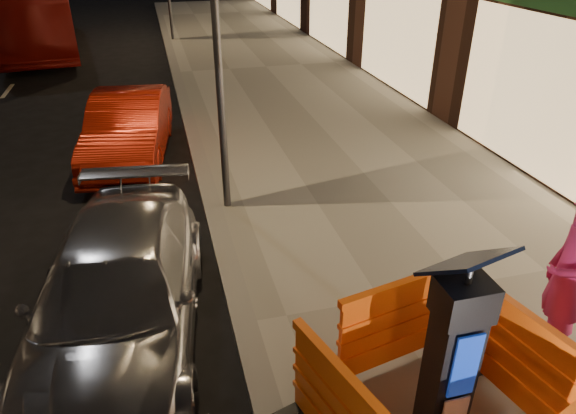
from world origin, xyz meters
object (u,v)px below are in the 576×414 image
object	(u,v)px
parking_kiosk	(451,360)
bus_doubledecker	(45,48)
man	(568,279)
barrier_back	(397,325)
car_red	(134,157)
barrier_bldgside	(536,376)
car_silver	(126,337)

from	to	relation	value
parking_kiosk	bus_doubledecker	distance (m)	21.25
man	parking_kiosk	bearing A→B (deg)	-44.34
bus_doubledecker	man	size ratio (longest dim) A/B	5.39
parking_kiosk	bus_doubledecker	xyz separation A→B (m)	(-6.25, 20.27, -1.16)
barrier_back	car_red	bearing A→B (deg)	100.00
barrier_bldgside	car_red	distance (m)	8.77
parking_kiosk	barrier_bldgside	distance (m)	1.05
barrier_bldgside	man	distance (m)	1.21
barrier_back	barrier_bldgside	xyz separation A→B (m)	(0.95, -0.95, 0.00)
parking_kiosk	car_red	xyz separation A→B (m)	(-2.76, 7.92, -1.16)
barrier_bldgside	bus_doubledecker	world-z (taller)	bus_doubledecker
barrier_back	bus_doubledecker	xyz separation A→B (m)	(-6.25, 19.32, -0.72)
barrier_back	car_red	distance (m)	7.53
parking_kiosk	bus_doubledecker	size ratio (longest dim) A/B	0.20
car_silver	bus_doubledecker	world-z (taller)	bus_doubledecker
car_red	bus_doubledecker	size ratio (longest dim) A/B	0.39
parking_kiosk	barrier_back	bearing A→B (deg)	75.36
car_silver	car_red	xyz separation A→B (m)	(0.07, 5.61, 0.00)
car_silver	man	size ratio (longest dim) A/B	2.35
car_red	bus_doubledecker	bearing A→B (deg)	113.03
parking_kiosk	bus_doubledecker	bearing A→B (deg)	92.49
car_red	man	world-z (taller)	man
man	barrier_bldgside	bearing A→B (deg)	-25.60
barrier_back	barrier_bldgside	world-z (taller)	same
bus_doubledecker	barrier_bldgside	bearing A→B (deg)	-77.72
bus_doubledecker	man	bearing A→B (deg)	-74.84
parking_kiosk	man	size ratio (longest dim) A/B	1.06
parking_kiosk	bus_doubledecker	world-z (taller)	parking_kiosk
barrier_bldgside	car_red	size ratio (longest dim) A/B	0.36
parking_kiosk	car_silver	xyz separation A→B (m)	(-2.83, 2.30, -1.16)
bus_doubledecker	barrier_back	bearing A→B (deg)	-79.35
bus_doubledecker	car_silver	bearing A→B (deg)	-86.51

